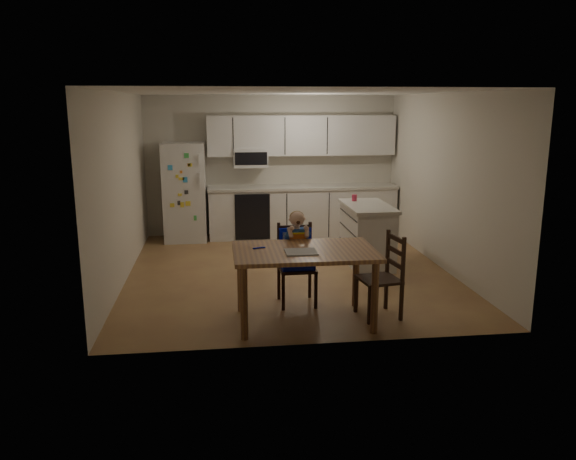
# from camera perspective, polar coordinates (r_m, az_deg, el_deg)

# --- Properties ---
(room) EXTENTS (4.52, 5.01, 2.51)m
(room) POSITION_cam_1_polar(r_m,az_deg,el_deg) (8.26, -0.35, 5.06)
(room) COLOR brown
(room) RESTS_ON ground
(refrigerator) EXTENTS (0.72, 0.70, 1.70)m
(refrigerator) POSITION_cam_1_polar(r_m,az_deg,el_deg) (9.93, -10.45, 3.81)
(refrigerator) COLOR silver
(refrigerator) RESTS_ON ground
(kitchen_run) EXTENTS (3.37, 0.62, 2.15)m
(kitchen_run) POSITION_cam_1_polar(r_m,az_deg,el_deg) (10.11, 1.28, 4.33)
(kitchen_run) COLOR silver
(kitchen_run) RESTS_ON ground
(kitchen_island) EXTENTS (0.64, 1.21, 0.90)m
(kitchen_island) POSITION_cam_1_polar(r_m,az_deg,el_deg) (8.44, 8.03, -0.42)
(kitchen_island) COLOR silver
(kitchen_island) RESTS_ON ground
(red_cup) EXTENTS (0.08, 0.08, 0.10)m
(red_cup) POSITION_cam_1_polar(r_m,az_deg,el_deg) (8.65, 6.76, 3.27)
(red_cup) COLOR #C52A48
(red_cup) RESTS_ON kitchen_island
(dining_table) EXTENTS (1.53, 0.98, 0.82)m
(dining_table) POSITION_cam_1_polar(r_m,az_deg,el_deg) (6.05, 1.68, -3.03)
(dining_table) COLOR brown
(dining_table) RESTS_ON ground
(napkin) EXTENTS (0.33, 0.29, 0.01)m
(napkin) POSITION_cam_1_polar(r_m,az_deg,el_deg) (5.91, 1.33, -2.24)
(napkin) COLOR #ACACB1
(napkin) RESTS_ON dining_table
(toddler_spoon) EXTENTS (0.12, 0.06, 0.02)m
(toddler_spoon) POSITION_cam_1_polar(r_m,az_deg,el_deg) (6.07, -3.05, -1.83)
(toddler_spoon) COLOR #0C1ACA
(toddler_spoon) RESTS_ON dining_table
(chair_booster) EXTENTS (0.43, 0.43, 1.13)m
(chair_booster) POSITION_cam_1_polar(r_m,az_deg,el_deg) (6.65, 0.86, -1.81)
(chair_booster) COLOR black
(chair_booster) RESTS_ON ground
(chair_side) EXTENTS (0.48, 0.48, 0.95)m
(chair_side) POSITION_cam_1_polar(r_m,az_deg,el_deg) (6.37, 10.02, -4.02)
(chair_side) COLOR black
(chair_side) RESTS_ON ground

